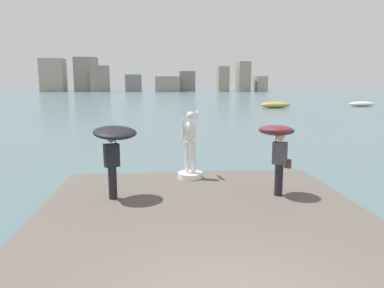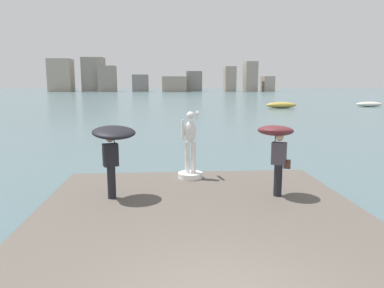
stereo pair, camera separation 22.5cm
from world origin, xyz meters
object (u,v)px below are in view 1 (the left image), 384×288
statue_white_figure (190,154)px  boat_near (362,104)px  onlooker_left (114,141)px  onlooker_right (277,140)px  boat_mid (275,105)px

statue_white_figure → boat_near: size_ratio=0.56×
onlooker_left → onlooker_right: 4.35m
onlooker_left → boat_near: bearing=53.1°
boat_near → boat_mid: 14.12m
statue_white_figure → onlooker_left: bearing=-139.1°
onlooker_right → boat_mid: 41.78m
boat_near → onlooker_left: bearing=-126.9°
onlooker_left → boat_mid: 43.22m
boat_mid → onlooker_right: bearing=-108.1°
statue_white_figure → onlooker_right: bearing=-42.3°
boat_mid → boat_near: bearing=8.9°
onlooker_right → boat_near: 49.81m
statue_white_figure → onlooker_right: statue_white_figure is taller
onlooker_left → boat_near: 52.20m
onlooker_right → boat_mid: (13.00, 39.68, -1.50)m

